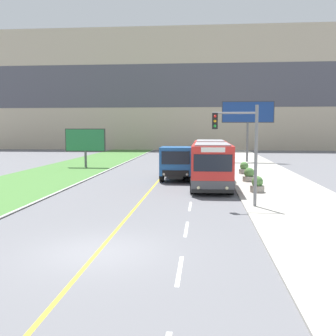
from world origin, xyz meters
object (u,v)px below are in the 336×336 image
(dump_truck, at_px, (177,163))
(billboard_small, at_px, (85,141))
(city_bus, at_px, (211,162))
(car_distant, at_px, (208,156))
(billboard_large, at_px, (248,114))
(planter_round_near, at_px, (257,185))
(planter_round_second, at_px, (249,175))
(planter_round_third, at_px, (244,169))
(traffic_light_mast, at_px, (242,142))

(dump_truck, relative_size, billboard_small, 1.61)
(city_bus, distance_m, car_distant, 18.74)
(city_bus, relative_size, car_distant, 2.83)
(city_bus, relative_size, billboard_large, 1.70)
(planter_round_near, distance_m, planter_round_second, 4.94)
(dump_truck, relative_size, planter_round_near, 6.64)
(car_distant, relative_size, billboard_small, 1.04)
(planter_round_third, bearing_deg, billboard_small, 162.47)
(dump_truck, relative_size, car_distant, 1.54)
(traffic_light_mast, relative_size, billboard_small, 1.25)
(traffic_light_mast, distance_m, billboard_large, 27.28)
(car_distant, distance_m, planter_round_second, 18.24)
(dump_truck, relative_size, planter_round_third, 6.43)
(billboard_small, xyz_separation_m, planter_round_second, (15.39, -9.85, -2.19))
(city_bus, bearing_deg, billboard_small, 139.92)
(city_bus, xyz_separation_m, planter_round_third, (3.00, 5.64, -1.01))
(city_bus, bearing_deg, planter_round_third, 62.02)
(city_bus, xyz_separation_m, planter_round_second, (2.85, 0.70, -1.02))
(traffic_light_mast, distance_m, planter_round_third, 14.70)
(city_bus, xyz_separation_m, billboard_large, (4.62, 18.28, 4.08))
(dump_truck, xyz_separation_m, planter_round_second, (5.38, -0.82, -0.79))
(car_distant, bearing_deg, traffic_light_mast, -87.37)
(city_bus, xyz_separation_m, traffic_light_mast, (1.36, -8.71, 1.77))
(dump_truck, relative_size, traffic_light_mast, 1.29)
(car_distant, bearing_deg, dump_truck, -98.69)
(planter_round_second, xyz_separation_m, planter_round_third, (0.14, 4.94, 0.00))
(car_distant, height_order, planter_round_second, car_distant)
(car_distant, relative_size, billboard_large, 0.60)
(traffic_light_mast, bearing_deg, city_bus, 98.90)
(planter_round_third, bearing_deg, planter_round_second, -91.66)
(billboard_large, distance_m, planter_round_third, 13.73)
(planter_round_near, bearing_deg, car_distant, 96.65)
(dump_truck, bearing_deg, planter_round_third, 36.72)
(dump_truck, xyz_separation_m, planter_round_near, (5.31, -5.76, -0.80))
(billboard_small, relative_size, planter_round_second, 4.02)
(planter_round_third, bearing_deg, planter_round_near, -91.26)
(dump_truck, xyz_separation_m, car_distant, (2.63, 17.21, -0.63))
(dump_truck, distance_m, planter_round_near, 7.88)
(city_bus, distance_m, traffic_light_mast, 8.99)
(billboard_large, xyz_separation_m, planter_round_near, (-1.84, -22.53, -5.11))
(traffic_light_mast, height_order, planter_round_second, traffic_light_mast)
(city_bus, height_order, traffic_light_mast, traffic_light_mast)
(city_bus, distance_m, billboard_small, 16.42)
(traffic_light_mast, bearing_deg, billboard_large, 83.12)
(dump_truck, relative_size, planter_round_second, 6.47)
(billboard_large, relative_size, billboard_small, 1.73)
(car_distant, height_order, billboard_large, billboard_large)
(city_bus, height_order, planter_round_second, city_bus)
(car_distant, height_order, planter_round_third, car_distant)
(billboard_large, xyz_separation_m, billboard_small, (-17.15, -7.74, -2.90))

